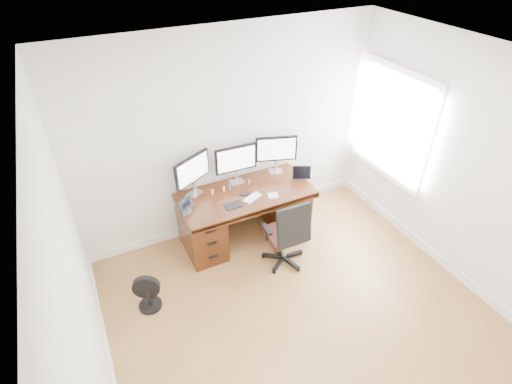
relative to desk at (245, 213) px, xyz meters
name	(u,v)px	position (x,y,z in m)	size (l,w,h in m)	color
ground	(320,341)	(0.00, -1.83, -0.40)	(4.50, 4.50, 0.00)	olive
back_wall	(230,135)	(0.00, 0.42, 0.95)	(4.00, 0.10, 2.70)	white
right_wall	(486,180)	(2.00, -1.72, 0.95)	(0.10, 4.50, 2.70)	white
desk	(245,213)	(0.00, 0.00, 0.00)	(1.70, 0.80, 0.75)	#401D0C
office_chair	(286,243)	(0.24, -0.68, -0.08)	(0.56, 0.53, 0.97)	black
floor_fan	(148,293)	(-1.47, -0.60, -0.19)	(0.31, 0.26, 0.45)	black
monitor_left	(192,171)	(-0.58, 0.24, 0.68)	(0.50, 0.28, 0.53)	silver
monitor_center	(236,160)	(0.00, 0.24, 0.68)	(0.55, 0.15, 0.53)	silver
monitor_right	(276,150)	(0.58, 0.24, 0.68)	(0.53, 0.21, 0.53)	silver
tablet_left	(186,206)	(-0.79, -0.08, 0.43)	(0.23, 0.20, 0.19)	silver
tablet_right	(302,174)	(0.80, -0.08, 0.43)	(0.24, 0.17, 0.19)	silver
keyboard	(253,198)	(0.03, -0.18, 0.36)	(0.25, 0.11, 0.01)	white
trackpad	(273,196)	(0.28, -0.25, 0.35)	(0.13, 0.13, 0.01)	silver
drawing_tablet	(233,205)	(-0.25, -0.21, 0.35)	(0.22, 0.14, 0.01)	black
phone	(245,194)	(-0.03, -0.06, 0.35)	(0.13, 0.07, 0.01)	black
figurine_yellow	(213,192)	(-0.38, 0.12, 0.39)	(0.03, 0.03, 0.08)	#D2C373
figurine_orange	(224,189)	(-0.23, 0.12, 0.39)	(0.03, 0.03, 0.08)	#FDA14E
figurine_blue	(230,187)	(-0.15, 0.12, 0.39)	(0.03, 0.03, 0.08)	#4E68F3
figurine_brown	(249,182)	(0.13, 0.12, 0.39)	(0.03, 0.03, 0.08)	#986D4C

